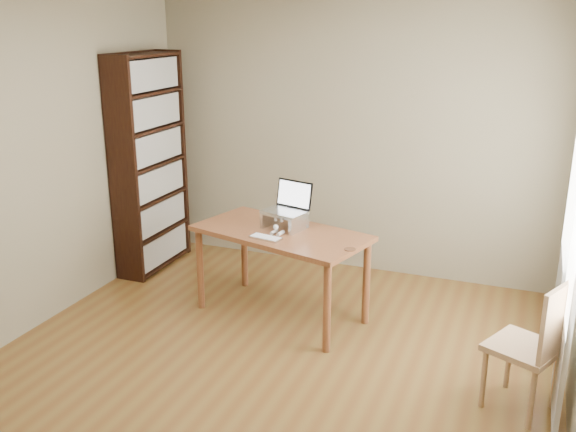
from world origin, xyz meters
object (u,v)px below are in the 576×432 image
object	(u,v)px
bookshelf	(150,163)
desk	(281,242)
cat	(289,220)
chair	(536,341)
keyboard	(266,238)
laptop	(287,204)

from	to	relation	value
bookshelf	desk	distance (m)	1.76
cat	chair	distance (m)	2.14
bookshelf	keyboard	world-z (taller)	bookshelf
bookshelf	chair	size ratio (longest dim) A/B	2.32
keyboard	bookshelf	bearing A→B (deg)	162.71
desk	keyboard	distance (m)	0.25
bookshelf	desk	xyz separation A→B (m)	(1.61, -0.59, -0.40)
desk	laptop	size ratio (longest dim) A/B	3.95
laptop	cat	world-z (taller)	laptop
bookshelf	chair	world-z (taller)	bookshelf
laptop	cat	distance (m)	0.14
laptop	keyboard	distance (m)	0.41
desk	cat	size ratio (longest dim) A/B	3.24
laptop	cat	bearing A→B (deg)	-32.34
bookshelf	laptop	distance (m)	1.67
desk	chair	world-z (taller)	chair
laptop	keyboard	xyz separation A→B (m)	(-0.04, -0.36, -0.18)
cat	keyboard	bearing A→B (deg)	-93.67
keyboard	cat	bearing A→B (deg)	88.55
bookshelf	desk	bearing A→B (deg)	-20.05
cat	bookshelf	bearing A→B (deg)	171.46
bookshelf	chair	bearing A→B (deg)	-19.27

